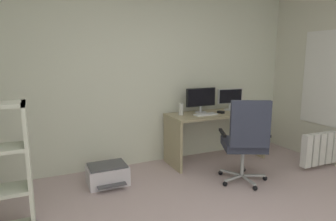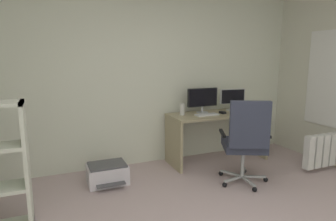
{
  "view_description": "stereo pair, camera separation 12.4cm",
  "coord_description": "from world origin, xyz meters",
  "px_view_note": "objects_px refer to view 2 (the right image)",
  "views": [
    {
      "loc": [
        -1.27,
        -1.45,
        1.55
      ],
      "look_at": [
        0.24,
        1.84,
        0.89
      ],
      "focal_mm": 30.92,
      "sensor_mm": 36.0,
      "label": 1
    },
    {
      "loc": [
        -1.16,
        -1.5,
        1.55
      ],
      "look_at": [
        0.24,
        1.84,
        0.89
      ],
      "focal_mm": 30.92,
      "sensor_mm": 36.0,
      "label": 2
    }
  ],
  "objects_px": {
    "monitor_secondary": "(232,98)",
    "computer_mouse": "(223,112)",
    "radiator": "(334,149)",
    "printer": "(107,174)",
    "desk": "(218,126)",
    "keyboard": "(207,115)",
    "monitor_main": "(203,99)",
    "office_chair": "(246,140)",
    "desktop_speaker": "(182,109)"
  },
  "relations": [
    {
      "from": "monitor_secondary",
      "to": "office_chair",
      "type": "height_order",
      "value": "office_chair"
    },
    {
      "from": "computer_mouse",
      "to": "desktop_speaker",
      "type": "distance_m",
      "value": 0.62
    },
    {
      "from": "radiator",
      "to": "printer",
      "type": "bearing_deg",
      "value": 166.56
    },
    {
      "from": "computer_mouse",
      "to": "desktop_speaker",
      "type": "height_order",
      "value": "desktop_speaker"
    },
    {
      "from": "monitor_main",
      "to": "radiator",
      "type": "height_order",
      "value": "monitor_main"
    },
    {
      "from": "monitor_secondary",
      "to": "desktop_speaker",
      "type": "relative_size",
      "value": 2.46
    },
    {
      "from": "desk",
      "to": "monitor_main",
      "type": "height_order",
      "value": "monitor_main"
    },
    {
      "from": "keyboard",
      "to": "computer_mouse",
      "type": "relative_size",
      "value": 3.4
    },
    {
      "from": "keyboard",
      "to": "printer",
      "type": "height_order",
      "value": "keyboard"
    },
    {
      "from": "computer_mouse",
      "to": "printer",
      "type": "relative_size",
      "value": 0.21
    },
    {
      "from": "desk",
      "to": "keyboard",
      "type": "height_order",
      "value": "keyboard"
    },
    {
      "from": "monitor_main",
      "to": "radiator",
      "type": "relative_size",
      "value": 0.46
    },
    {
      "from": "office_chair",
      "to": "radiator",
      "type": "distance_m",
      "value": 1.55
    },
    {
      "from": "monitor_main",
      "to": "office_chair",
      "type": "xyz_separation_m",
      "value": [
        0.04,
        -1.0,
        -0.37
      ]
    },
    {
      "from": "monitor_main",
      "to": "radiator",
      "type": "bearing_deg",
      "value": -33.31
    },
    {
      "from": "radiator",
      "to": "monitor_secondary",
      "type": "bearing_deg",
      "value": 135.1
    },
    {
      "from": "monitor_main",
      "to": "office_chair",
      "type": "distance_m",
      "value": 1.07
    },
    {
      "from": "monitor_secondary",
      "to": "office_chair",
      "type": "distance_m",
      "value": 1.18
    },
    {
      "from": "keyboard",
      "to": "office_chair",
      "type": "xyz_separation_m",
      "value": [
        0.07,
        -0.8,
        -0.17
      ]
    },
    {
      "from": "monitor_main",
      "to": "computer_mouse",
      "type": "distance_m",
      "value": 0.36
    },
    {
      "from": "printer",
      "to": "desk",
      "type": "bearing_deg",
      "value": 6.1
    },
    {
      "from": "computer_mouse",
      "to": "radiator",
      "type": "bearing_deg",
      "value": -43.63
    },
    {
      "from": "monitor_secondary",
      "to": "keyboard",
      "type": "distance_m",
      "value": 0.63
    },
    {
      "from": "desktop_speaker",
      "to": "printer",
      "type": "distance_m",
      "value": 1.37
    },
    {
      "from": "computer_mouse",
      "to": "office_chair",
      "type": "distance_m",
      "value": 0.87
    },
    {
      "from": "computer_mouse",
      "to": "radiator",
      "type": "xyz_separation_m",
      "value": [
        1.32,
        -0.85,
        -0.47
      ]
    },
    {
      "from": "computer_mouse",
      "to": "desk",
      "type": "bearing_deg",
      "value": 108.13
    },
    {
      "from": "monitor_main",
      "to": "keyboard",
      "type": "xyz_separation_m",
      "value": [
        -0.04,
        -0.2,
        -0.21
      ]
    },
    {
      "from": "desk",
      "to": "desktop_speaker",
      "type": "bearing_deg",
      "value": 173.78
    },
    {
      "from": "monitor_main",
      "to": "desktop_speaker",
      "type": "bearing_deg",
      "value": -172.47
    },
    {
      "from": "office_chair",
      "to": "radiator",
      "type": "xyz_separation_m",
      "value": [
        1.53,
        -0.02,
        -0.3
      ]
    },
    {
      "from": "computer_mouse",
      "to": "office_chair",
      "type": "xyz_separation_m",
      "value": [
        -0.21,
        -0.83,
        -0.17
      ]
    },
    {
      "from": "monitor_secondary",
      "to": "office_chair",
      "type": "relative_size",
      "value": 0.39
    },
    {
      "from": "monitor_secondary",
      "to": "desktop_speaker",
      "type": "height_order",
      "value": "monitor_secondary"
    },
    {
      "from": "keyboard",
      "to": "printer",
      "type": "relative_size",
      "value": 0.7
    },
    {
      "from": "keyboard",
      "to": "radiator",
      "type": "distance_m",
      "value": 1.86
    },
    {
      "from": "monitor_secondary",
      "to": "computer_mouse",
      "type": "relative_size",
      "value": 4.18
    },
    {
      "from": "office_chair",
      "to": "radiator",
      "type": "bearing_deg",
      "value": -0.81
    },
    {
      "from": "monitor_main",
      "to": "desktop_speaker",
      "type": "height_order",
      "value": "monitor_main"
    },
    {
      "from": "desk",
      "to": "monitor_secondary",
      "type": "height_order",
      "value": "monitor_secondary"
    },
    {
      "from": "monitor_secondary",
      "to": "keyboard",
      "type": "bearing_deg",
      "value": -160.32
    },
    {
      "from": "monitor_main",
      "to": "desktop_speaker",
      "type": "relative_size",
      "value": 2.88
    },
    {
      "from": "computer_mouse",
      "to": "printer",
      "type": "distance_m",
      "value": 1.87
    },
    {
      "from": "office_chair",
      "to": "printer",
      "type": "distance_m",
      "value": 1.76
    },
    {
      "from": "desktop_speaker",
      "to": "radiator",
      "type": "bearing_deg",
      "value": -26.99
    },
    {
      "from": "monitor_secondary",
      "to": "printer",
      "type": "xyz_separation_m",
      "value": [
        -2.04,
        -0.29,
        -0.82
      ]
    },
    {
      "from": "desk",
      "to": "printer",
      "type": "distance_m",
      "value": 1.78
    },
    {
      "from": "desk",
      "to": "office_chair",
      "type": "relative_size",
      "value": 1.39
    },
    {
      "from": "desk",
      "to": "monitor_secondary",
      "type": "relative_size",
      "value": 3.58
    },
    {
      "from": "printer",
      "to": "office_chair",
      "type": "bearing_deg",
      "value": -24.77
    }
  ]
}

